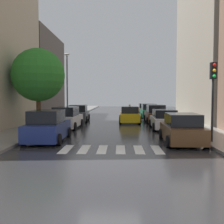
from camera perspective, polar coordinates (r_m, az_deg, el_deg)
name	(u,v)px	position (r m, az deg, el deg)	size (l,w,h in m)	color
ground_plane	(117,117)	(34.35, 0.99, -1.08)	(28.00, 72.00, 0.04)	#2B2B2D
sidewalk_left	(66,116)	(35.03, -9.71, -0.89)	(3.00, 72.00, 0.15)	gray
sidewalk_right	(168,116)	(34.88, 11.73, -0.93)	(3.00, 72.00, 0.15)	gray
crosswalk_stripes	(111,149)	(13.44, -0.12, -7.90)	(4.95, 2.20, 0.01)	silver
building_left_mid	(31,76)	(36.57, -16.65, 7.34)	(6.00, 12.40, 10.54)	#564C47
parked_car_left_nearest	(48,127)	(16.23, -13.42, -3.06)	(2.14, 4.43, 1.82)	navy
parked_car_left_second	(67,118)	(22.36, -9.58, -1.33)	(2.27, 4.36, 1.77)	silver
parked_car_left_third	(79,114)	(28.59, -7.08, -0.34)	(2.22, 4.42, 1.72)	#474C51
parked_car_right_nearest	(182,130)	(15.49, 14.55, -3.60)	(2.17, 4.28, 1.67)	brown
parked_car_right_second	(164,120)	(21.97, 10.91, -1.64)	(2.13, 4.44, 1.58)	silver
parked_car_right_third	(155,114)	(27.21, 9.15, -0.49)	(2.05, 4.55, 1.79)	brown
parked_car_right_fourth	(149,111)	(33.18, 7.73, 0.16)	(2.08, 4.56, 1.72)	#0C4C2D
parked_car_right_fifth	(145,109)	(38.90, 6.92, 0.56)	(2.08, 4.20, 1.61)	brown
taxi_midroad	(130,115)	(26.98, 3.74, -0.63)	(2.09, 4.39, 1.81)	yellow
street_tree_left	(38,75)	(21.79, -15.33, 7.53)	(4.09, 4.09, 6.17)	#513823
traffic_light_right_corner	(213,84)	(15.63, 20.58, 5.55)	(0.30, 0.42, 4.30)	black
lamp_post_left	(67,81)	(31.08, -9.44, 6.46)	(0.60, 0.28, 7.31)	#595B60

